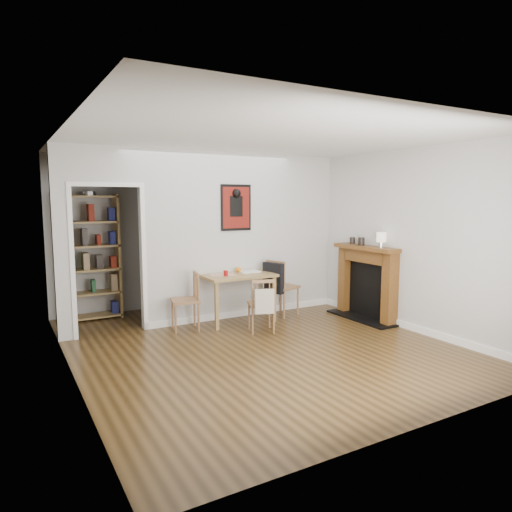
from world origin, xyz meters
TOP-DOWN VIEW (x-y plane):
  - ground at (0.00, 0.00)m, footprint 5.20×5.20m
  - room_shell at (0.10, 1.34)m, footprint 5.20×5.20m
  - dining_table at (0.30, 1.10)m, footprint 1.09×0.69m
  - chair_left at (-0.58, 1.05)m, footprint 0.50×0.50m
  - chair_right at (1.09, 1.07)m, footprint 0.62×0.58m
  - chair_front at (0.34, 0.44)m, footprint 0.50×0.53m
  - bookshelf at (-1.60, 2.37)m, footprint 0.83×0.33m
  - fireplace at (2.16, 0.25)m, footprint 0.45×1.25m
  - red_glass at (0.06, 1.02)m, footprint 0.07×0.07m
  - orange_fruit at (0.39, 1.23)m, footprint 0.08×0.08m
  - placemat at (0.07, 1.15)m, footprint 0.43×0.37m
  - notebook at (0.54, 1.17)m, footprint 0.32×0.23m
  - mantel_lamp at (2.13, -0.06)m, footprint 0.15×0.15m
  - ceramic_jar_a at (2.12, 0.36)m, footprint 0.10×0.10m
  - ceramic_jar_b at (2.15, 0.61)m, footprint 0.09×0.09m

SIDE VIEW (x-z plane):
  - ground at x=0.00m, z-range 0.00..0.00m
  - chair_front at x=0.34m, z-range 0.01..0.79m
  - chair_left at x=-0.58m, z-range 0.00..0.85m
  - chair_right at x=1.09m, z-range 0.02..0.93m
  - fireplace at x=2.16m, z-range 0.04..1.20m
  - dining_table at x=0.30m, z-range 0.28..1.02m
  - placemat at x=0.07m, z-range 0.74..0.75m
  - notebook at x=0.54m, z-range 0.74..0.76m
  - orange_fruit at x=0.39m, z-range 0.74..0.83m
  - red_glass at x=0.06m, z-range 0.74..0.83m
  - bookshelf at x=-1.60m, z-range -0.01..1.95m
  - ceramic_jar_b at x=2.15m, z-range 1.16..1.27m
  - ceramic_jar_a at x=2.12m, z-range 1.16..1.28m
  - room_shell at x=0.10m, z-range -1.30..3.90m
  - mantel_lamp at x=2.13m, z-range 1.19..1.42m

